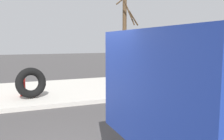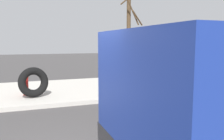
% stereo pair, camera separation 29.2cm
% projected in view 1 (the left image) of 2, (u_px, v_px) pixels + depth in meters
% --- Properties ---
extents(sidewalk_curb, '(36.00, 5.00, 0.15)m').
position_uv_depth(sidewalk_curb, '(42.00, 92.00, 10.26)').
color(sidewalk_curb, '#BCB7AD').
rests_on(sidewalk_curb, ground).
extents(fire_hydrant, '(0.23, 0.53, 0.83)m').
position_uv_depth(fire_hydrant, '(23.00, 84.00, 9.16)').
color(fire_hydrant, red).
rests_on(fire_hydrant, sidewalk_curb).
extents(loose_tire, '(1.20, 0.70, 1.15)m').
position_uv_depth(loose_tire, '(31.00, 83.00, 8.75)').
color(loose_tire, black).
rests_on(loose_tire, sidewalk_curb).
extents(bare_tree, '(1.20, 1.68, 5.06)m').
position_uv_depth(bare_tree, '(125.00, 32.00, 12.66)').
color(bare_tree, '#4C3823').
rests_on(bare_tree, sidewalk_curb).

